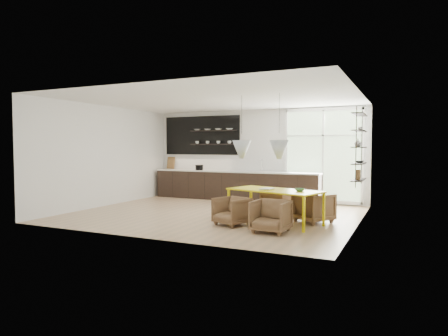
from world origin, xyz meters
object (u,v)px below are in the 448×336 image
dining_table (275,192)px  armchair_back_left (278,203)px  armchair_back_right (314,207)px  armchair_front_right (271,216)px  wire_stool (220,207)px  armchair_front_left (232,211)px

dining_table → armchair_back_left: 1.08m
dining_table → armchair_back_right: size_ratio=3.04×
armchair_back_left → armchair_front_right: armchair_front_right is taller
wire_stool → armchair_front_right: bearing=-34.9°
armchair_back_right → armchair_front_left: armchair_back_right is taller
dining_table → wire_stool: dining_table is taller
armchair_back_left → armchair_front_right: size_ratio=0.95×
armchair_front_left → armchair_front_right: 1.06m
armchair_back_left → armchair_back_right: bearing=167.9°
dining_table → wire_stool: 1.53m
dining_table → armchair_back_right: dining_table is taller
armchair_back_right → armchair_front_left: bearing=68.0°
dining_table → armchair_front_right: dining_table is taller
armchair_front_left → wire_stool: (-0.67, 0.82, -0.06)m
armchair_back_left → armchair_front_left: bearing=85.0°
armchair_front_left → armchair_front_right: (1.00, -0.35, 0.02)m
armchair_back_left → armchair_front_right: 1.98m
armchair_back_left → armchair_back_right: (0.99, -0.50, 0.03)m
armchair_back_right → armchair_front_right: 1.53m
dining_table → armchair_front_left: size_ratio=3.34×
wire_stool → dining_table: bearing=-8.8°
dining_table → armchair_front_right: 1.04m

